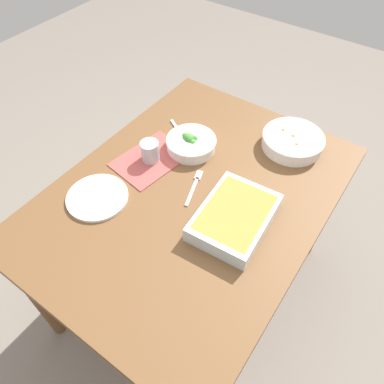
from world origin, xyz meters
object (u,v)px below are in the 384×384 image
fork_on_table (195,185)px  stew_bowl (293,141)px  broccoli_bowl (191,143)px  spoon_by_broccoli (182,135)px  baking_dish (235,217)px  drink_cup (150,152)px  spoon_by_stew (285,151)px  side_plate (97,197)px

fork_on_table → stew_bowl: bearing=153.6°
broccoli_bowl → spoon_by_broccoli: (-0.04, -0.07, -0.03)m
broccoli_bowl → baking_dish: 0.40m
drink_cup → spoon_by_broccoli: (-0.18, 0.02, -0.03)m
spoon_by_stew → baking_dish: bearing=1.8°
stew_bowl → drink_cup: size_ratio=2.92×
fork_on_table → drink_cup: bearing=-93.7°
stew_bowl → drink_cup: bearing=-47.2°
side_plate → baking_dish: bearing=112.6°
side_plate → fork_on_table: side_plate is taller
spoon_by_broccoli → fork_on_table: (0.20, 0.20, -0.00)m
baking_dish → stew_bowl: bearing=-179.3°
baking_dish → drink_cup: (-0.08, -0.42, 0.00)m
stew_bowl → drink_cup: drink_cup is taller
stew_bowl → spoon_by_broccoli: bearing=-63.1°
broccoli_bowl → spoon_by_broccoli: broccoli_bowl is taller
spoon_by_stew → side_plate: bearing=-35.9°
drink_cup → side_plate: size_ratio=0.39×
broccoli_bowl → spoon_by_broccoli: bearing=-119.3°
side_plate → spoon_by_stew: bearing=144.1°
drink_cup → broccoli_bowl: bearing=146.9°
spoon_by_stew → broccoli_bowl: bearing=-57.6°
broccoli_bowl → fork_on_table: (0.16, 0.13, -0.03)m
baking_dish → side_plate: (0.19, -0.45, -0.03)m
stew_bowl → fork_on_table: (0.40, -0.20, -0.03)m
broccoli_bowl → side_plate: bearing=-16.7°
side_plate → spoon_by_broccoli: (-0.45, 0.05, -0.00)m
stew_bowl → spoon_by_stew: size_ratio=1.41×
side_plate → stew_bowl: bearing=145.5°
fork_on_table → side_plate: bearing=-44.8°
baking_dish → fork_on_table: baking_dish is taller
stew_bowl → side_plate: (0.65, -0.45, -0.03)m
spoon_by_broccoli → stew_bowl: bearing=116.9°
stew_bowl → side_plate: 0.79m
broccoli_bowl → side_plate: 0.43m
baking_dish → side_plate: 0.49m
drink_cup → fork_on_table: size_ratio=0.49×
stew_bowl → spoon_by_broccoli: size_ratio=1.53×
baking_dish → fork_on_table: (-0.06, -0.20, -0.03)m
stew_bowl → baking_dish: 0.46m
broccoli_bowl → baking_dish: bearing=56.7°
stew_bowl → spoon_by_broccoli: 0.45m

